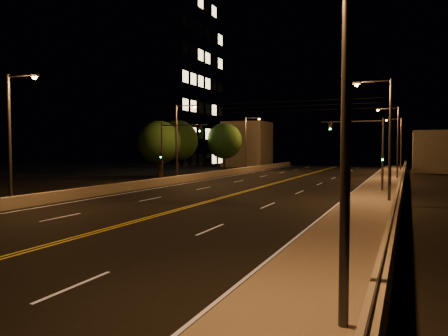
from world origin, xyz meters
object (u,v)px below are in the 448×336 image
at_px(streetlight_1, 386,131).
at_px(streetlight_5, 179,137).
at_px(tree_2, 224,141).
at_px(building_tower, 137,75).
at_px(tree_1, 178,141).
at_px(tree_0, 159,142).
at_px(streetlight_0, 331,95).
at_px(traffic_signal_left, 171,146).
at_px(streetlight_3, 399,140).
at_px(streetlight_4, 13,130).
at_px(traffic_signal_right, 370,146).
at_px(streetlight_6, 247,140).
at_px(streetlight_2, 395,138).

xyz_separation_m(streetlight_1, streetlight_5, (-21.40, 10.57, 0.00)).
bearing_deg(tree_2, building_tower, -167.57).
bearing_deg(tree_1, tree_0, -77.80).
xyz_separation_m(streetlight_0, tree_0, (-25.81, 35.90, -0.51)).
distance_m(traffic_signal_left, tree_0, 8.86).
bearing_deg(streetlight_1, streetlight_3, 90.00).
distance_m(tree_0, tree_2, 17.81).
bearing_deg(tree_1, building_tower, 147.17).
relative_size(building_tower, tree_0, 4.60).
bearing_deg(building_tower, streetlight_1, -36.23).
bearing_deg(streetlight_5, streetlight_4, -90.00).
bearing_deg(streetlight_3, traffic_signal_right, -92.37).
height_order(streetlight_6, tree_0, streetlight_6).
bearing_deg(traffic_signal_right, tree_0, 164.08).
height_order(streetlight_0, streetlight_5, same).
bearing_deg(streetlight_4, traffic_signal_right, 41.68).
height_order(traffic_signal_left, building_tower, building_tower).
relative_size(streetlight_1, streetlight_3, 1.00).
distance_m(streetlight_1, streetlight_5, 23.87).
height_order(streetlight_0, streetlight_3, same).
distance_m(streetlight_2, traffic_signal_left, 25.61).
height_order(streetlight_6, tree_1, streetlight_6).
relative_size(streetlight_1, streetlight_4, 1.00).
xyz_separation_m(streetlight_3, streetlight_5, (-21.40, -32.44, 0.00)).
bearing_deg(streetlight_5, traffic_signal_left, -73.49).
distance_m(streetlight_4, streetlight_6, 43.07).
bearing_deg(streetlight_0, tree_0, 125.71).
bearing_deg(streetlight_4, tree_0, 100.13).
height_order(streetlight_0, streetlight_6, same).
xyz_separation_m(streetlight_3, tree_2, (-24.98, -11.41, -0.13)).
distance_m(tree_1, tree_2, 10.80).
bearing_deg(streetlight_1, traffic_signal_right, 102.25).
bearing_deg(streetlight_3, tree_0, -131.48).
relative_size(streetlight_2, traffic_signal_right, 1.36).
relative_size(streetlight_0, streetlight_3, 1.00).
height_order(streetlight_0, traffic_signal_left, streetlight_0).
height_order(streetlight_6, traffic_signal_right, streetlight_6).
bearing_deg(tree_0, streetlight_1, -28.16).
distance_m(streetlight_4, tree_2, 42.60).
distance_m(building_tower, tree_2, 17.82).
relative_size(streetlight_3, streetlight_6, 1.00).
bearing_deg(streetlight_0, streetlight_3, 90.00).
relative_size(streetlight_1, tree_2, 1.11).
bearing_deg(traffic_signal_left, streetlight_1, -18.71).
relative_size(traffic_signal_right, traffic_signal_left, 1.00).
distance_m(streetlight_1, streetlight_4, 23.99).
xyz_separation_m(tree_0, tree_1, (-1.57, 7.25, 0.32)).
relative_size(streetlight_6, tree_2, 1.11).
distance_m(streetlight_3, streetlight_4, 57.95).
bearing_deg(tree_2, streetlight_6, 9.97).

